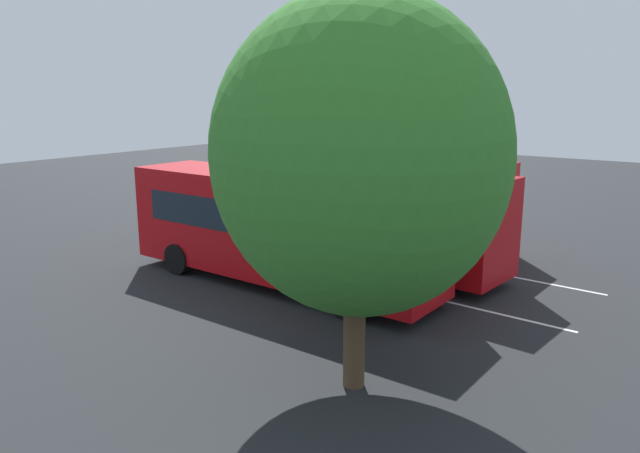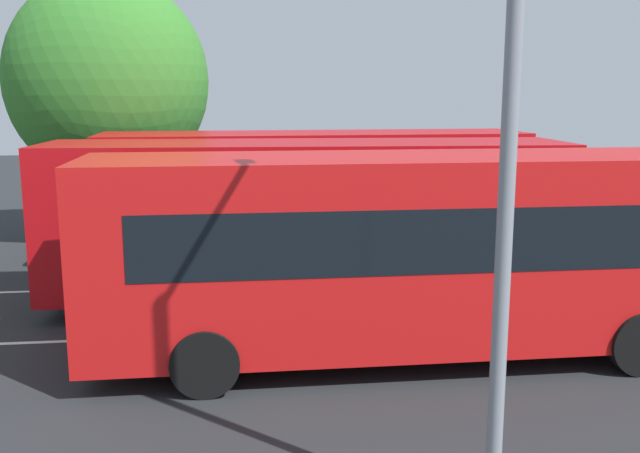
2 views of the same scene
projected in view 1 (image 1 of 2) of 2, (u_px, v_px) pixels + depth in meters
ground_plane at (346, 260)px, 21.46m from camera, size 77.38×77.38×0.00m
bus_far_left at (375, 194)px, 24.04m from camera, size 10.68×2.88×3.39m
bus_center_left at (357, 211)px, 20.67m from camera, size 10.76×3.33×3.39m
bus_center_right at (278, 226)px, 18.37m from camera, size 10.63×2.73×3.39m
pedestrian at (209, 201)px, 27.50m from camera, size 0.45×0.45×1.63m
street_lamp at (440, 133)px, 26.78m from camera, size 0.25×2.32×6.99m
depot_tree at (357, 156)px, 11.32m from camera, size 5.81×5.23×7.75m
lane_stripe_outer_left at (372, 250)px, 22.82m from camera, size 16.67×0.81×0.01m
lane_stripe_inner_left at (318, 271)px, 20.10m from camera, size 16.67×0.81×0.01m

